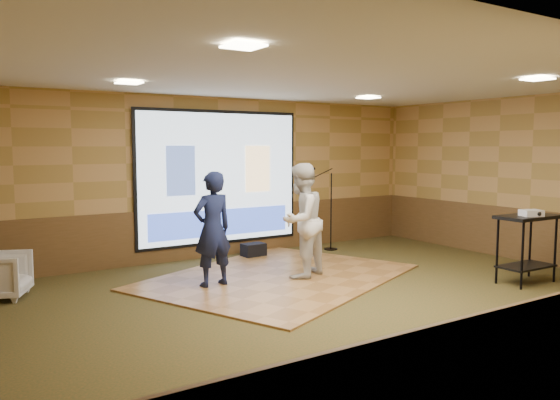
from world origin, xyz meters
TOP-DOWN VIEW (x-y plane):
  - ground at (0.00, 0.00)m, footprint 9.00×9.00m
  - room_shell at (0.00, 0.00)m, footprint 9.04×7.04m
  - wainscot_back at (0.00, 3.48)m, footprint 9.00×0.04m
  - wainscot_right at (4.48, 0.00)m, footprint 0.04×7.00m
  - projector_screen at (0.00, 3.44)m, footprint 3.32×0.06m
  - downlight_nw at (-2.20, 1.80)m, footprint 0.32×0.32m
  - downlight_ne at (2.20, 1.80)m, footprint 0.32×0.32m
  - downlight_sw at (-2.20, -1.50)m, footprint 0.32×0.32m
  - downlight_se at (2.20, -1.50)m, footprint 0.32×0.32m
  - dance_floor at (-0.00, 1.39)m, footprint 4.98×4.47m
  - player_left at (-1.14, 1.41)m, footprint 0.65×0.46m
  - player_right at (0.28, 1.17)m, footprint 1.07×0.97m
  - av_table at (3.03, -0.92)m, footprint 0.99×0.52m
  - projector at (2.95, -1.02)m, footprint 0.36×0.33m
  - mic_stand at (2.11, 2.83)m, footprint 0.66×0.27m
  - banquet_chair at (-3.85, 2.45)m, footprint 0.92×0.91m
  - duffel_bag at (0.46, 3.00)m, footprint 0.44×0.30m

SIDE VIEW (x-z plane):
  - ground at x=0.00m, z-range 0.00..0.00m
  - dance_floor at x=0.00m, z-range 0.00..0.03m
  - duffel_bag at x=0.46m, z-range 0.00..0.27m
  - banquet_chair at x=-3.85m, z-range 0.00..0.64m
  - wainscot_back at x=0.00m, z-range 0.00..0.95m
  - wainscot_right at x=4.48m, z-range 0.00..0.95m
  - mic_stand at x=2.11m, z-range -0.35..1.33m
  - av_table at x=3.03m, z-range 0.23..1.27m
  - player_left at x=-1.14m, z-range 0.03..1.73m
  - player_right at x=0.28m, z-range 0.03..1.83m
  - projector at x=2.95m, z-range 1.05..1.14m
  - projector_screen at x=0.00m, z-range 0.21..2.73m
  - room_shell at x=0.00m, z-range 0.58..3.60m
  - downlight_nw at x=-2.20m, z-range 2.96..2.98m
  - downlight_ne at x=2.20m, z-range 2.96..2.98m
  - downlight_sw at x=-2.20m, z-range 2.96..2.98m
  - downlight_se at x=2.20m, z-range 2.96..2.98m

